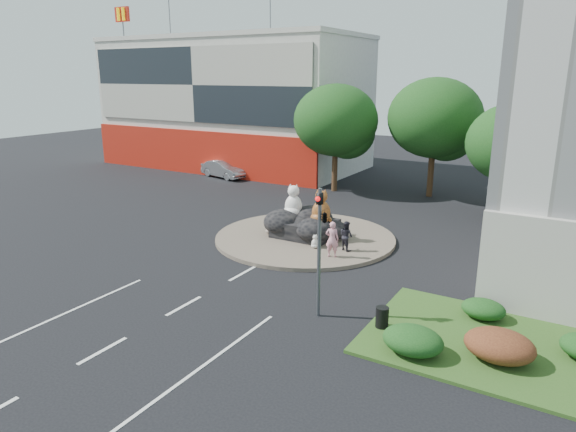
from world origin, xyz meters
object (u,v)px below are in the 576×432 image
at_px(kitten_calico, 271,225).
at_px(kitten_white, 315,241).
at_px(cat_tabby, 321,206).
at_px(pedestrian_pink, 332,239).
at_px(cat_white, 293,201).
at_px(litter_bin, 382,317).
at_px(parked_car, 224,169).
at_px(pedestrian_dark, 346,236).

xyz_separation_m(kitten_calico, kitten_white, (3.34, -0.92, -0.12)).
height_order(cat_tabby, pedestrian_pink, cat_tabby).
bearing_deg(kitten_white, cat_tabby, 53.66).
relative_size(cat_tabby, pedestrian_pink, 1.07).
distance_m(cat_white, litter_bin, 11.77).
bearing_deg(kitten_white, cat_white, 90.66).
distance_m(pedestrian_pink, parked_car, 22.52).
bearing_deg(pedestrian_pink, parked_car, -54.86).
bearing_deg(cat_tabby, parked_car, 116.13).
relative_size(cat_tabby, parked_car, 0.41).
xyz_separation_m(cat_white, kitten_white, (2.35, -1.79, -1.49)).
height_order(cat_white, kitten_white, cat_white).
height_order(pedestrian_dark, parked_car, pedestrian_dark).
bearing_deg(parked_car, kitten_white, -116.49).
bearing_deg(pedestrian_dark, parked_car, -12.77).
relative_size(cat_tabby, kitten_calico, 1.94).
relative_size(cat_white, pedestrian_pink, 1.07).
xyz_separation_m(cat_white, litter_bin, (8.41, -8.08, -1.56)).
height_order(cat_white, kitten_calico, cat_white).
bearing_deg(kitten_calico, pedestrian_dark, 9.84).
bearing_deg(kitten_white, parked_car, 88.69).
distance_m(cat_tabby, litter_bin, 10.17).
relative_size(kitten_calico, pedestrian_pink, 0.55).
bearing_deg(parked_car, cat_tabby, -114.05).
distance_m(cat_white, pedestrian_dark, 4.22).
relative_size(pedestrian_dark, litter_bin, 2.02).
bearing_deg(pedestrian_pink, litter_bin, 114.23).
relative_size(cat_white, litter_bin, 2.52).
relative_size(kitten_white, pedestrian_dark, 0.48).
xyz_separation_m(cat_white, pedestrian_dark, (3.87, -1.28, -1.09)).
bearing_deg(pedestrian_dark, kitten_white, 41.65).
bearing_deg(litter_bin, parked_car, 138.67).
distance_m(kitten_white, pedestrian_pink, 1.62).
distance_m(kitten_white, litter_bin, 8.73).
distance_m(cat_tabby, parked_car, 19.86).
bearing_deg(cat_white, pedestrian_dark, -24.68).
distance_m(kitten_calico, pedestrian_pink, 4.98).
bearing_deg(cat_tabby, kitten_calico, 162.61).
xyz_separation_m(parked_car, litter_bin, (22.30, -19.61, -0.27)).
xyz_separation_m(kitten_white, litter_bin, (6.06, -6.29, -0.07)).
bearing_deg(pedestrian_dark, kitten_calico, 18.22).
xyz_separation_m(pedestrian_pink, litter_bin, (4.72, -5.54, -0.60)).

